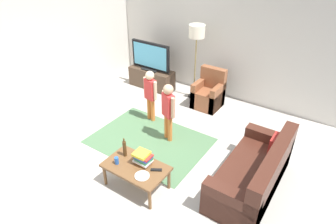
# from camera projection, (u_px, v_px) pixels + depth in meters

# --- Properties ---
(ground) EXTENTS (7.80, 7.80, 0.00)m
(ground) POSITION_uv_depth(u_px,v_px,m) (150.00, 156.00, 5.33)
(ground) COLOR #B2ADA3
(wall_back) EXTENTS (6.00, 0.12, 2.70)m
(wall_back) POSITION_uv_depth(u_px,v_px,m) (226.00, 41.00, 6.74)
(wall_back) COLOR silver
(wall_back) RESTS_ON ground
(wall_left) EXTENTS (0.12, 6.00, 2.70)m
(wall_left) POSITION_uv_depth(u_px,v_px,m) (32.00, 54.00, 6.06)
(wall_left) COLOR silver
(wall_left) RESTS_ON ground
(area_rug) EXTENTS (2.20, 1.60, 0.01)m
(area_rug) POSITION_uv_depth(u_px,v_px,m) (150.00, 141.00, 5.73)
(area_rug) COLOR #4C724C
(area_rug) RESTS_ON ground
(tv_stand) EXTENTS (1.20, 0.44, 0.50)m
(tv_stand) POSITION_uv_depth(u_px,v_px,m) (152.00, 78.00, 7.62)
(tv_stand) COLOR #4C3828
(tv_stand) RESTS_ON ground
(tv) EXTENTS (1.10, 0.28, 0.71)m
(tv) POSITION_uv_depth(u_px,v_px,m) (151.00, 57.00, 7.29)
(tv) COLOR black
(tv) RESTS_ON tv_stand
(couch) EXTENTS (0.80, 1.80, 0.86)m
(couch) POSITION_uv_depth(u_px,v_px,m) (256.00, 175.00, 4.51)
(couch) COLOR #472319
(couch) RESTS_ON ground
(armchair) EXTENTS (0.60, 0.60, 0.90)m
(armchair) POSITION_uv_depth(u_px,v_px,m) (209.00, 94.00, 6.76)
(armchair) COLOR brown
(armchair) RESTS_ON ground
(floor_lamp) EXTENTS (0.36, 0.36, 1.78)m
(floor_lamp) POSITION_uv_depth(u_px,v_px,m) (197.00, 35.00, 6.48)
(floor_lamp) COLOR #262626
(floor_lamp) RESTS_ON ground
(child_near_tv) EXTENTS (0.38, 0.18, 1.14)m
(child_near_tv) POSITION_uv_depth(u_px,v_px,m) (150.00, 91.00, 6.04)
(child_near_tv) COLOR orange
(child_near_tv) RESTS_ON ground
(child_center) EXTENTS (0.37, 0.24, 1.19)m
(child_center) POSITION_uv_depth(u_px,v_px,m) (168.00, 108.00, 5.42)
(child_center) COLOR orange
(child_center) RESTS_ON ground
(coffee_table) EXTENTS (1.00, 0.60, 0.42)m
(coffee_table) POSITION_uv_depth(u_px,v_px,m) (136.00, 168.00, 4.52)
(coffee_table) COLOR brown
(coffee_table) RESTS_ON ground
(book_stack) EXTENTS (0.29, 0.24, 0.21)m
(book_stack) POSITION_uv_depth(u_px,v_px,m) (143.00, 158.00, 4.50)
(book_stack) COLOR orange
(book_stack) RESTS_ON coffee_table
(bottle) EXTENTS (0.06, 0.06, 0.34)m
(bottle) POSITION_uv_depth(u_px,v_px,m) (125.00, 148.00, 4.64)
(bottle) COLOR #4C3319
(bottle) RESTS_ON coffee_table
(tv_remote) EXTENTS (0.17, 0.13, 0.02)m
(tv_remote) POSITION_uv_depth(u_px,v_px,m) (156.00, 170.00, 4.41)
(tv_remote) COLOR black
(tv_remote) RESTS_ON coffee_table
(soda_can) EXTENTS (0.07, 0.07, 0.12)m
(soda_can) POSITION_uv_depth(u_px,v_px,m) (117.00, 161.00, 4.52)
(soda_can) COLOR #2659B2
(soda_can) RESTS_ON coffee_table
(plate) EXTENTS (0.22, 0.22, 0.02)m
(plate) POSITION_uv_depth(u_px,v_px,m) (142.00, 176.00, 4.30)
(plate) COLOR white
(plate) RESTS_ON coffee_table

